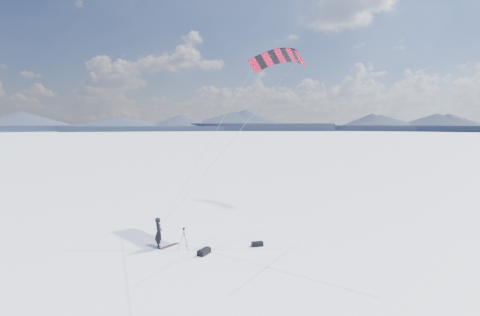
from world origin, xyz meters
TOP-DOWN VIEW (x-y plane):
  - ground at (0.00, 0.00)m, footprint 1800.00×1800.00m
  - horizon_hills at (-0.00, 0.00)m, footprint 704.00×704.00m
  - snow_tracks at (-0.65, -0.35)m, footprint 14.76×10.25m
  - snowkiter at (-0.72, 2.66)m, footprint 0.57×0.76m
  - snowboard at (-0.10, 2.61)m, footprint 1.41×0.66m
  - tripod at (0.47, 1.65)m, footprint 0.67×0.64m
  - gear_bag_a at (1.06, 0.23)m, footprint 0.95×0.74m
  - gear_bag_b at (4.43, -0.40)m, footprint 0.79×0.60m
  - power_kite at (10.30, 4.78)m, footprint 12.22×5.22m

SIDE VIEW (x-z plane):
  - ground at x=0.00m, z-range 0.00..0.00m
  - snowkiter at x=-0.72m, z-range -0.95..0.95m
  - snow_tracks at x=-0.65m, z-range 0.00..0.01m
  - snowboard at x=-0.10m, z-range 0.00..0.04m
  - gear_bag_b at x=4.43m, z-range -0.02..0.30m
  - gear_bag_a at x=1.06m, z-range -0.02..0.36m
  - tripod at x=0.47m, z-range 0.20..1.53m
  - horizon_hills at x=0.00m, z-range -0.73..8.61m
  - power_kite at x=10.30m, z-range 6.49..18.72m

